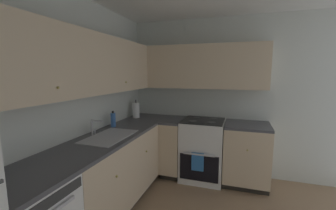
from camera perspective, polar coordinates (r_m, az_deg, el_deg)
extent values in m
cube|color=silver|center=(2.44, -27.33, -1.73)|extent=(3.76, 0.05, 2.45)
cube|color=silver|center=(3.56, 16.20, 1.78)|extent=(0.05, 3.29, 2.45)
cube|color=#333333|center=(1.68, -28.24, -21.22)|extent=(0.55, 0.01, 0.07)
cube|color=beige|center=(2.77, -14.85, -16.18)|extent=(1.63, 0.60, 0.77)
cube|color=black|center=(2.99, -15.04, -23.63)|extent=(1.63, 0.54, 0.09)
sphere|color=tan|center=(2.28, -13.19, -17.64)|extent=(0.02, 0.02, 0.02)
sphere|color=tan|center=(2.87, -5.62, -11.93)|extent=(0.02, 0.02, 0.02)
cube|color=#4C4C51|center=(2.63, -15.22, -8.14)|extent=(2.83, 0.60, 0.03)
cube|color=beige|center=(3.54, 1.43, -10.37)|extent=(0.60, 0.29, 0.77)
cube|color=black|center=(3.73, 1.54, -16.53)|extent=(0.54, 0.29, 0.09)
cube|color=beige|center=(3.41, 19.67, -11.62)|extent=(0.60, 0.61, 0.77)
cube|color=black|center=(3.61, 19.30, -17.93)|extent=(0.54, 0.61, 0.09)
sphere|color=tan|center=(3.07, 19.95, -11.02)|extent=(0.02, 0.02, 0.02)
cube|color=#4C4C51|center=(3.43, 1.45, -3.96)|extent=(0.60, 0.29, 0.03)
cube|color=#4C4C51|center=(3.30, 20.02, -4.99)|extent=(0.60, 0.61, 0.03)
cube|color=white|center=(3.47, 9.05, -11.34)|extent=(0.64, 0.62, 0.90)
cube|color=black|center=(3.23, 8.02, -15.94)|extent=(0.02, 0.55, 0.38)
cube|color=silver|center=(3.13, 8.03, -12.62)|extent=(0.02, 0.43, 0.02)
cube|color=black|center=(3.35, 9.22, -3.98)|extent=(0.59, 0.60, 0.01)
cube|color=white|center=(3.63, 10.00, -1.92)|extent=(0.03, 0.60, 0.15)
cylinder|color=#4C4C4C|center=(3.19, 11.26, -4.46)|extent=(0.11, 0.11, 0.01)
cylinder|color=#4C4C4C|center=(3.23, 6.44, -4.18)|extent=(0.11, 0.11, 0.01)
cylinder|color=#4C4C4C|center=(3.46, 11.82, -3.46)|extent=(0.11, 0.11, 0.01)
cylinder|color=#4C4C4C|center=(3.50, 7.38, -3.22)|extent=(0.11, 0.11, 0.01)
cube|color=#2D6BB2|center=(3.18, 7.70, -14.47)|extent=(0.02, 0.17, 0.26)
cube|color=beige|center=(2.48, -20.76, 9.90)|extent=(2.51, 0.32, 0.65)
sphere|color=tan|center=(1.95, -26.69, 4.02)|extent=(0.02, 0.02, 0.02)
sphere|color=tan|center=(2.85, -10.84, 5.86)|extent=(0.02, 0.02, 0.02)
cube|color=beige|center=(3.42, 7.11, 9.81)|extent=(0.32, 2.09, 0.65)
cube|color=#B7B7BC|center=(2.59, -14.96, -7.89)|extent=(0.67, 0.40, 0.01)
cube|color=gray|center=(2.60, -14.92, -8.93)|extent=(0.62, 0.36, 0.09)
cube|color=#99999E|center=(2.60, -14.93, -8.65)|extent=(0.02, 0.35, 0.06)
cylinder|color=silver|center=(2.69, -19.16, -5.53)|extent=(0.02, 0.02, 0.18)
cylinder|color=silver|center=(2.63, -17.94, -3.99)|extent=(0.02, 0.15, 0.02)
cylinder|color=silver|center=(2.75, -18.47, -6.53)|extent=(0.02, 0.02, 0.06)
cylinder|color=#3F72BF|center=(3.02, -14.09, -3.81)|extent=(0.07, 0.07, 0.19)
cylinder|color=#262626|center=(3.00, -14.16, -1.79)|extent=(0.03, 0.03, 0.03)
cylinder|color=white|center=(3.55, -8.33, -1.37)|extent=(0.11, 0.11, 0.24)
cylinder|color=#3F3F3F|center=(3.55, -8.34, -1.05)|extent=(0.02, 0.02, 0.30)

